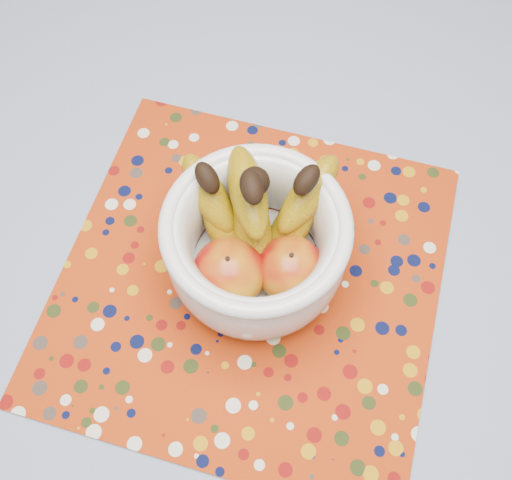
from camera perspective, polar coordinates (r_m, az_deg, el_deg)
table at (r=0.84m, az=-0.60°, el=-1.39°), size 1.20×1.20×0.75m
tablecloth at (r=0.76m, az=-0.65°, el=1.19°), size 1.32×1.32×0.01m
placemat at (r=0.72m, az=-0.59°, el=-3.77°), size 0.55×0.55×0.00m
fruit_bowl at (r=0.66m, az=0.08°, el=0.49°), size 0.26×0.22×0.18m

